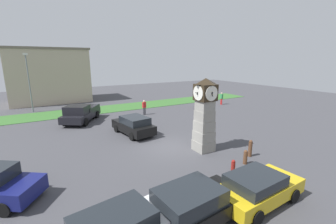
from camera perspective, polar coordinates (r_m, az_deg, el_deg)
The scene contains 15 objects.
ground_plane at distance 16.82m, azimuth 0.08°, elevation -8.69°, with size 81.83×81.83×0.00m, color #424247.
clock_tower at distance 15.53m, azimuth 9.27°, elevation -0.71°, with size 1.64×1.50×5.08m.
bollard_near_tower at distance 15.93m, azimuth 20.16°, elevation -8.60°, with size 0.24×0.24×1.14m.
bollard_mid_row at distance 14.78m, azimuth 19.07°, elevation -10.72°, with size 0.24×0.24×0.91m.
bollard_far_row at distance 13.27m, azimuth 16.19°, elevation -13.34°, with size 0.22×0.22×0.91m.
car_near_tower at distance 9.49m, azimuth 6.52°, elevation -22.37°, with size 4.62×2.38×1.52m.
car_by_building at distance 11.24m, azimuth 21.81°, elevation -17.38°, with size 4.32×2.14×1.42m.
car_silver_hatch at distance 19.41m, azimuth -8.73°, elevation -3.31°, with size 2.52×4.60×1.58m.
pickup_truck at distance 24.66m, azimuth -21.19°, elevation -0.20°, with size 4.65×5.48×1.85m.
bench at distance 29.70m, azimuth 7.41°, elevation 1.95°, with size 1.21×1.66×0.90m.
pedestrian_near_bench at distance 26.01m, azimuth -6.06°, elevation 1.41°, with size 0.43×0.30×1.71m.
pedestrian_crossing_lot at distance 32.72m, azimuth 13.43°, elevation 3.56°, with size 0.29×0.43×1.72m.
street_lamp_near_road at distance 31.39m, azimuth -31.88°, elevation 7.11°, with size 0.50×0.24×7.00m.
warehouse_blue_far at distance 38.31m, azimuth -27.92°, elevation 8.24°, with size 10.89×7.44×7.89m.
grass_verge_far at distance 29.76m, azimuth -17.90°, elevation 0.44°, with size 49.10×4.53×0.04m, color #386B2D.
Camera 1 is at (-7.94, -13.43, 6.28)m, focal length 24.00 mm.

